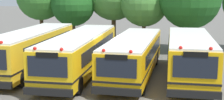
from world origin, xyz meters
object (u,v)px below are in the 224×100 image
school_bus_1 (81,52)px  school_bus_3 (190,56)px  school_bus_0 (32,49)px  tree_1 (72,5)px  tree_3 (145,3)px  school_bus_2 (134,55)px

school_bus_1 → school_bus_3: school_bus_3 is taller
school_bus_0 → school_bus_3: size_ratio=1.14×
tree_1 → tree_3: bearing=0.7°
tree_3 → tree_1: bearing=-179.3°
school_bus_1 → tree_1: bearing=-69.9°
school_bus_0 → school_bus_1: size_ratio=0.91×
school_bus_0 → tree_3: size_ratio=1.68×
school_bus_3 → tree_1: 14.50m
school_bus_3 → tree_3: 10.78m
tree_1 → tree_3: 6.82m
school_bus_1 → school_bus_3: (6.80, -0.16, 0.04)m
school_bus_1 → tree_3: (3.08, 9.57, 2.79)m
school_bus_1 → tree_3: tree_3 is taller
school_bus_3 → tree_1: tree_1 is taller
school_bus_0 → school_bus_2: 6.80m
school_bus_1 → school_bus_3: 6.80m
school_bus_1 → school_bus_2: size_ratio=1.13×
school_bus_0 → school_bus_3: school_bus_0 is taller
school_bus_2 → school_bus_1: bearing=2.2°
tree_3 → school_bus_3: bearing=-69.1°
school_bus_1 → school_bus_2: 3.42m
school_bus_1 → tree_3: size_ratio=1.86×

